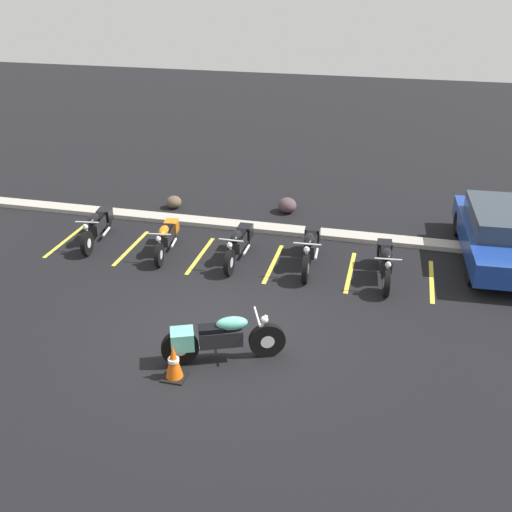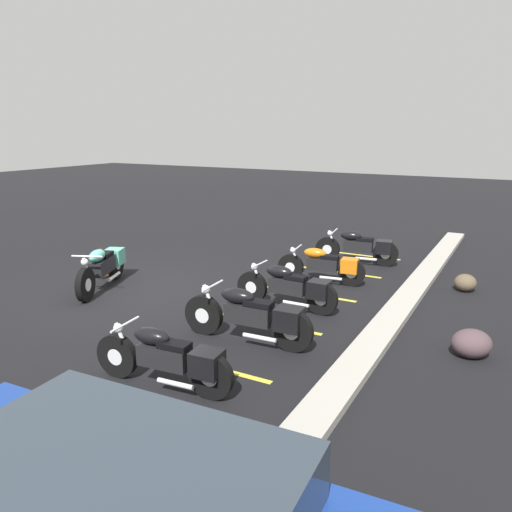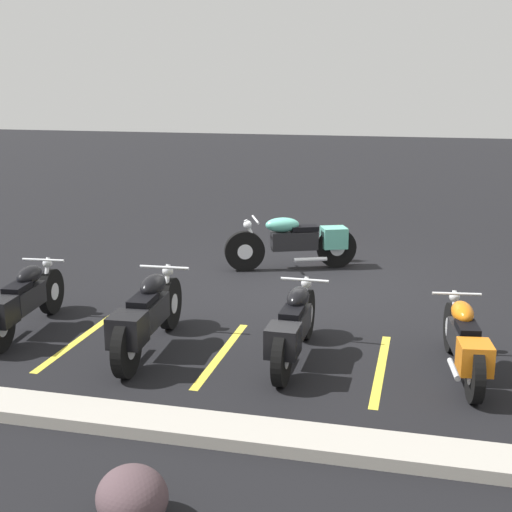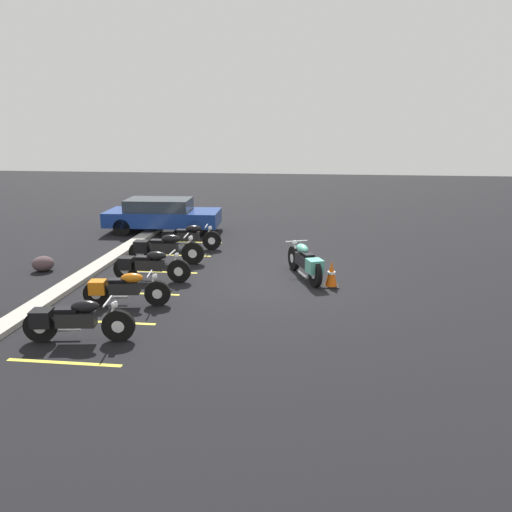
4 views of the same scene
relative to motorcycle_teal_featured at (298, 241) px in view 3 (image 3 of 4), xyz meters
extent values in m
plane|color=black|center=(-0.24, 0.77, -0.48)|extent=(60.00, 60.00, 0.00)
cylinder|color=black|center=(0.85, 0.35, -0.14)|extent=(0.68, 0.37, 0.68)
cylinder|color=silver|center=(0.85, 0.35, -0.14)|extent=(0.29, 0.22, 0.26)
cylinder|color=black|center=(-0.63, -0.26, -0.14)|extent=(0.68, 0.37, 0.68)
cylinder|color=silver|center=(-0.63, -0.26, -0.14)|extent=(0.29, 0.22, 0.26)
cube|color=black|center=(0.06, 0.02, 0.02)|extent=(0.83, 0.57, 0.31)
ellipsoid|color=#59B29E|center=(0.25, 0.10, 0.30)|extent=(0.64, 0.47, 0.25)
cube|color=black|center=(-0.10, -0.04, 0.22)|extent=(0.51, 0.40, 0.08)
cube|color=#59B29E|center=(-0.58, -0.24, 0.05)|extent=(0.52, 0.50, 0.35)
cylinder|color=silver|center=(0.73, 0.30, 0.13)|extent=(0.27, 0.16, 0.55)
cylinder|color=silver|center=(0.68, 0.28, 0.40)|extent=(0.28, 0.60, 0.04)
sphere|color=silver|center=(0.80, 0.33, 0.32)|extent=(0.14, 0.14, 0.14)
cylinder|color=silver|center=(-0.23, 0.06, -0.29)|extent=(0.55, 0.28, 0.07)
cylinder|color=black|center=(-2.48, 3.31, -0.18)|extent=(0.19, 0.60, 0.59)
cylinder|color=silver|center=(-2.48, 3.31, -0.18)|extent=(0.14, 0.24, 0.22)
cylinder|color=black|center=(-2.67, 4.69, -0.18)|extent=(0.19, 0.60, 0.59)
cylinder|color=silver|center=(-2.67, 4.69, -0.18)|extent=(0.14, 0.24, 0.22)
cube|color=black|center=(-2.58, 4.04, -0.05)|extent=(0.34, 0.71, 0.27)
ellipsoid|color=orange|center=(-2.55, 3.86, 0.20)|extent=(0.30, 0.53, 0.22)
cube|color=black|center=(-2.60, 4.19, 0.13)|extent=(0.27, 0.42, 0.07)
cube|color=orange|center=(-2.66, 4.64, -0.02)|extent=(0.37, 0.40, 0.30)
cylinder|color=silver|center=(-2.49, 3.42, 0.05)|extent=(0.09, 0.24, 0.48)
cylinder|color=silver|center=(-2.50, 3.47, 0.29)|extent=(0.55, 0.11, 0.03)
sphere|color=silver|center=(-2.48, 3.35, 0.21)|extent=(0.13, 0.13, 0.13)
cylinder|color=silver|center=(-2.49, 4.28, -0.31)|extent=(0.13, 0.50, 0.06)
cylinder|color=black|center=(-0.72, 3.29, -0.16)|extent=(0.12, 0.63, 0.62)
cylinder|color=silver|center=(-0.72, 3.29, -0.16)|extent=(0.12, 0.24, 0.24)
cylinder|color=black|center=(-0.71, 4.75, -0.16)|extent=(0.12, 0.63, 0.62)
cylinder|color=silver|center=(-0.71, 4.75, -0.16)|extent=(0.12, 0.24, 0.24)
cube|color=black|center=(-0.71, 4.07, -0.02)|extent=(0.27, 0.72, 0.28)
ellipsoid|color=black|center=(-0.72, 3.88, 0.23)|extent=(0.25, 0.53, 0.23)
cube|color=black|center=(-0.71, 4.23, 0.17)|extent=(0.23, 0.42, 0.08)
cube|color=black|center=(-0.71, 4.71, 0.01)|extent=(0.34, 0.38, 0.32)
cylinder|color=silver|center=(-0.72, 3.40, 0.08)|extent=(0.06, 0.25, 0.50)
cylinder|color=silver|center=(-0.72, 3.46, 0.33)|extent=(0.59, 0.04, 0.03)
sphere|color=silver|center=(-0.72, 3.33, 0.25)|extent=(0.13, 0.13, 0.13)
cylinder|color=silver|center=(-0.58, 4.30, -0.31)|extent=(0.07, 0.52, 0.07)
cylinder|color=black|center=(1.07, 3.35, -0.14)|extent=(0.16, 0.68, 0.68)
cylinder|color=silver|center=(1.07, 3.35, -0.14)|extent=(0.14, 0.26, 0.26)
cylinder|color=black|center=(0.97, 4.94, -0.14)|extent=(0.16, 0.68, 0.68)
cylinder|color=silver|center=(0.97, 4.94, -0.14)|extent=(0.14, 0.26, 0.26)
cube|color=black|center=(1.02, 4.20, 0.01)|extent=(0.33, 0.79, 0.31)
ellipsoid|color=black|center=(1.03, 3.99, 0.29)|extent=(0.30, 0.59, 0.25)
cube|color=black|center=(1.01, 4.37, 0.22)|extent=(0.27, 0.46, 0.08)
cube|color=black|center=(0.98, 4.88, 0.04)|extent=(0.39, 0.43, 0.35)
cylinder|color=silver|center=(1.06, 3.48, 0.13)|extent=(0.08, 0.27, 0.54)
cylinder|color=silver|center=(1.05, 3.54, 0.39)|extent=(0.64, 0.07, 0.04)
sphere|color=silver|center=(1.06, 3.40, 0.31)|extent=(0.14, 0.14, 0.14)
cylinder|color=silver|center=(1.15, 4.46, -0.29)|extent=(0.10, 0.57, 0.07)
cylinder|color=black|center=(2.88, 3.16, -0.17)|extent=(0.17, 0.63, 0.62)
cylinder|color=silver|center=(2.88, 3.16, -0.17)|extent=(0.14, 0.25, 0.24)
cube|color=black|center=(2.81, 3.94, -0.02)|extent=(0.33, 0.74, 0.28)
ellipsoid|color=black|center=(2.83, 3.75, 0.23)|extent=(0.29, 0.55, 0.23)
cube|color=black|center=(2.80, 4.10, 0.17)|extent=(0.26, 0.43, 0.08)
cylinder|color=silver|center=(2.87, 3.27, 0.08)|extent=(0.08, 0.25, 0.50)
cylinder|color=silver|center=(2.87, 3.33, 0.33)|extent=(0.59, 0.09, 0.03)
sphere|color=silver|center=(2.88, 3.21, 0.25)|extent=(0.13, 0.13, 0.13)
cylinder|color=silver|center=(2.92, 4.18, -0.31)|extent=(0.11, 0.52, 0.07)
cube|color=#A8A399|center=(-0.24, 5.99, -0.42)|extent=(18.00, 0.50, 0.12)
ellipsoid|color=#4C3A3F|center=(-0.15, 7.40, -0.26)|extent=(0.76, 0.79, 0.43)
cube|color=black|center=(-0.60, -0.67, -0.46)|extent=(0.40, 0.40, 0.03)
cone|color=#EA590F|center=(-0.60, -0.67, -0.14)|extent=(0.32, 0.32, 0.68)
cylinder|color=white|center=(-0.60, -0.67, -0.10)|extent=(0.20, 0.20, 0.06)
cube|color=gold|center=(-1.71, 4.07, -0.48)|extent=(0.10, 2.10, 0.00)
cube|color=gold|center=(0.16, 4.07, -0.48)|extent=(0.10, 2.10, 0.00)
cube|color=gold|center=(2.03, 4.07, -0.48)|extent=(0.10, 2.10, 0.00)
camera|label=1|loc=(2.83, -8.62, 6.15)|focal=42.00mm
camera|label=2|loc=(7.51, 7.89, 2.88)|focal=35.00mm
camera|label=3|loc=(-2.12, 11.65, 2.70)|focal=50.00mm
camera|label=4|loc=(-12.93, -0.20, 3.54)|focal=35.00mm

